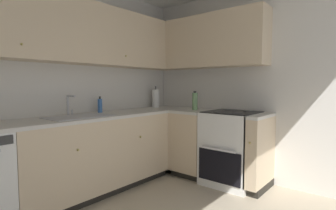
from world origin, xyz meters
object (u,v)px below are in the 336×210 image
(oven_range, at_px, (232,147))
(oil_bottle, at_px, (195,101))
(paper_towel_roll, at_px, (156,98))
(soap_bottle, at_px, (100,105))

(oven_range, distance_m, oil_bottle, 0.79)
(oven_range, distance_m, paper_towel_roll, 1.37)
(oven_range, height_order, paper_towel_roll, paper_towel_roll)
(soap_bottle, bearing_deg, paper_towel_roll, -1.14)
(paper_towel_roll, xyz_separation_m, oil_bottle, (0.04, -0.69, -0.02))
(soap_bottle, bearing_deg, oven_range, -49.85)
(oven_range, height_order, soap_bottle, soap_bottle)
(soap_bottle, height_order, oil_bottle, oil_bottle)
(oven_range, bearing_deg, soap_bottle, 130.15)
(soap_bottle, relative_size, paper_towel_roll, 0.60)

